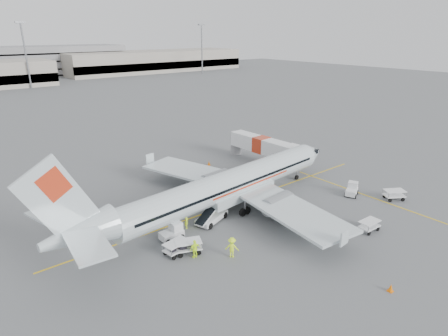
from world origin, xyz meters
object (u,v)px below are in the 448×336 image
Objects in this scene: tug_fore at (352,189)px; tug_aft at (171,232)px; tug_mid at (294,216)px; jet_bridge at (261,150)px; aircraft at (231,165)px; belt_loader at (212,209)px.

tug_aft reaches higher than tug_fore.
tug_mid reaches higher than tug_fore.
jet_bridge reaches higher than tug_aft.
aircraft is 7.17× the size of belt_loader.
belt_loader is at bearing 139.24° from tug_fore.
jet_bridge is 19.60m from tug_mid.
tug_fore is (17.47, -5.38, -0.62)m from belt_loader.
jet_bridge is 20.38m from belt_loader.
tug_aft is at bearing 144.21° from tug_fore.
belt_loader is 18.29m from tug_fore.
jet_bridge is at bearing 25.58° from tug_aft.
jet_bridge is at bearing 28.71° from aircraft.
tug_fore is at bearing -30.45° from aircraft.
tug_mid is (2.94, -6.85, -4.39)m from aircraft.
belt_loader is 2.51× the size of tug_fore.
jet_bridge reaches higher than belt_loader.
tug_fore is (0.03, -15.91, -1.18)m from jet_bridge.
aircraft is at bearing 10.30° from tug_aft.
tug_mid is (-10.95, -16.21, -1.17)m from jet_bridge.
jet_bridge is at bearing 11.92° from belt_loader.
aircraft is 8.65m from tug_mid.
belt_loader is 5.28m from tug_aft.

